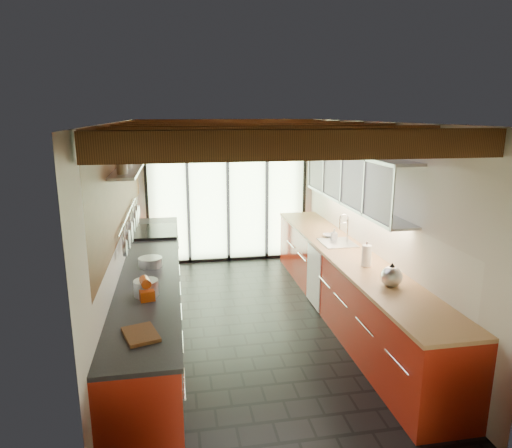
# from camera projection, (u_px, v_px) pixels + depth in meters

# --- Properties ---
(ground) EXTENTS (5.50, 5.50, 0.00)m
(ground) POSITION_uv_depth(u_px,v_px,m) (253.00, 323.00, 6.03)
(ground) COLOR black
(ground) RESTS_ON ground
(room_shell) EXTENTS (5.50, 5.50, 5.50)m
(room_shell) POSITION_uv_depth(u_px,v_px,m) (253.00, 200.00, 5.64)
(room_shell) COLOR silver
(room_shell) RESTS_ON ground
(ceiling_beams) EXTENTS (3.14, 5.06, 4.90)m
(ceiling_beams) POSITION_uv_depth(u_px,v_px,m) (248.00, 133.00, 5.81)
(ceiling_beams) COLOR #593316
(ceiling_beams) RESTS_ON ground
(glass_door) EXTENTS (2.95, 0.10, 2.90)m
(glass_door) POSITION_uv_depth(u_px,v_px,m) (228.00, 173.00, 8.22)
(glass_door) COLOR #C6EAAD
(glass_door) RESTS_ON ground
(left_counter) EXTENTS (0.68, 5.00, 0.92)m
(left_counter) POSITION_uv_depth(u_px,v_px,m) (153.00, 297.00, 5.71)
(left_counter) COLOR #A72312
(left_counter) RESTS_ON ground
(range_stove) EXTENTS (0.66, 0.90, 0.97)m
(range_stove) POSITION_uv_depth(u_px,v_px,m) (157.00, 261.00, 7.09)
(range_stove) COLOR silver
(range_stove) RESTS_ON ground
(right_counter) EXTENTS (0.68, 5.00, 0.92)m
(right_counter) POSITION_uv_depth(u_px,v_px,m) (346.00, 284.00, 6.14)
(right_counter) COLOR #A72312
(right_counter) RESTS_ON ground
(sink_assembly) EXTENTS (0.45, 0.52, 0.43)m
(sink_assembly) POSITION_uv_depth(u_px,v_px,m) (338.00, 241.00, 6.41)
(sink_assembly) COLOR silver
(sink_assembly) RESTS_ON right_counter
(upper_cabinets_right) EXTENTS (0.34, 3.00, 3.00)m
(upper_cabinets_right) POSITION_uv_depth(u_px,v_px,m) (354.00, 178.00, 6.13)
(upper_cabinets_right) COLOR silver
(upper_cabinets_right) RESTS_ON ground
(left_wall_fixtures) EXTENTS (0.28, 2.60, 0.96)m
(left_wall_fixtures) POSITION_uv_depth(u_px,v_px,m) (132.00, 189.00, 5.64)
(left_wall_fixtures) COLOR silver
(left_wall_fixtures) RESTS_ON ground
(stand_mixer) EXTENTS (0.19, 0.27, 0.22)m
(stand_mixer) POSITION_uv_depth(u_px,v_px,m) (146.00, 289.00, 4.51)
(stand_mixer) COLOR #CF4A10
(stand_mixer) RESTS_ON left_counter
(pot_large) EXTENTS (0.26, 0.26, 0.16)m
(pot_large) POSITION_uv_depth(u_px,v_px,m) (146.00, 288.00, 4.57)
(pot_large) COLOR silver
(pot_large) RESTS_ON left_counter
(pot_small) EXTENTS (0.36, 0.36, 0.11)m
(pot_small) POSITION_uv_depth(u_px,v_px,m) (150.00, 262.00, 5.44)
(pot_small) COLOR silver
(pot_small) RESTS_ON left_counter
(cutting_board) EXTENTS (0.34, 0.41, 0.03)m
(cutting_board) POSITION_uv_depth(u_px,v_px,m) (141.00, 334.00, 3.74)
(cutting_board) COLOR brown
(cutting_board) RESTS_ON left_counter
(kettle) EXTENTS (0.26, 0.30, 0.27)m
(kettle) POSITION_uv_depth(u_px,v_px,m) (392.00, 275.00, 4.81)
(kettle) COLOR silver
(kettle) RESTS_ON right_counter
(paper_towel) EXTENTS (0.14, 0.14, 0.31)m
(paper_towel) POSITION_uv_depth(u_px,v_px,m) (366.00, 256.00, 5.43)
(paper_towel) COLOR white
(paper_towel) RESTS_ON right_counter
(soap_bottle) EXTENTS (0.09, 0.09, 0.18)m
(soap_bottle) POSITION_uv_depth(u_px,v_px,m) (334.00, 235.00, 6.52)
(soap_bottle) COLOR silver
(soap_bottle) RESTS_ON right_counter
(bowl) EXTENTS (0.21, 0.21, 0.05)m
(bowl) POSITION_uv_depth(u_px,v_px,m) (329.00, 236.00, 6.73)
(bowl) COLOR silver
(bowl) RESTS_ON right_counter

